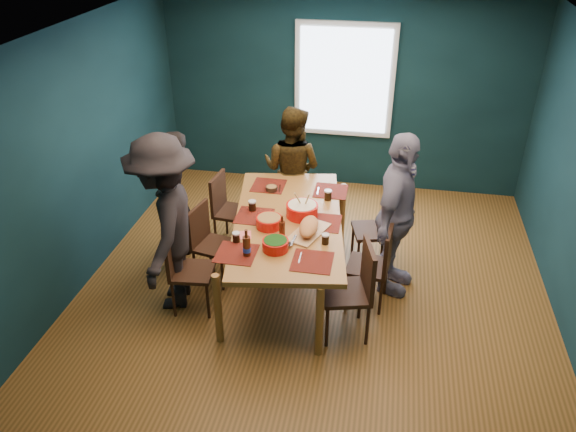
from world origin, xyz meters
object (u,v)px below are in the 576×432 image
Objects in this scene: chair_right_far at (381,224)px; chair_right_mid at (377,261)px; chair_left_mid at (207,238)px; person_near_left at (166,224)px; bowl_dumpling at (302,210)px; person_far_left at (174,201)px; dining_table at (288,226)px; chair_left_far at (226,205)px; bowl_herbs at (275,244)px; person_back at (292,169)px; cutting_board at (309,228)px; chair_right_near at (356,284)px; chair_left_near at (183,264)px; person_right at (396,216)px; bowl_salad at (269,222)px.

chair_right_far reaches higher than chair_right_mid.
chair_left_mid is 0.95× the size of chair_right_far.
bowl_dumpling is at bearing 105.48° from person_near_left.
chair_left_mid is at bearing 55.95° from person_far_left.
chair_left_far is at bearing 132.10° from dining_table.
bowl_herbs reaches higher than dining_table.
dining_table is at bearing 113.64° from person_back.
dining_table is 3.59× the size of cutting_board.
chair_left_near is at bearing 162.89° from chair_right_near.
chair_left_mid is 2.03m from person_right.
chair_left_far is at bearing 161.47° from chair_right_far.
chair_left_far is at bearing 161.21° from chair_right_mid.
dining_table is 1.01m from chair_right_near.
chair_left_mid is at bearing 76.10° from chair_left_near.
chair_right_mid is 1.83m from person_back.
person_far_left reaches higher than bowl_salad.
chair_right_mid is at bearing 55.43° from chair_right_near.
cutting_board reaches higher than chair_left_near.
chair_right_far is at bearing 2.40° from chair_left_far.
person_right is (0.15, 0.31, 0.36)m from chair_right_mid.
chair_right_near is 0.61× the size of person_far_left.
person_right is 1.31m from bowl_salad.
bowl_herbs is at bearing 160.82° from chair_right_near.
person_far_left is (-0.43, 0.21, 0.30)m from chair_left_mid.
person_far_left is at bearing 58.59° from person_back.
bowl_salad is at bearing -0.84° from chair_left_mid.
person_near_left is 5.57× the size of bowl_dumpling.
person_right reaches higher than bowl_salad.
person_near_left reaches higher than cutting_board.
cutting_board reaches higher than chair_left_mid.
bowl_herbs reaches higher than chair_left_near.
chair_right_near is (1.65, -1.35, 0.05)m from chair_left_far.
chair_left_mid is at bearing 109.29° from person_right.
cutting_board is at bearing 127.21° from chair_right_near.
chair_right_mid is 0.57× the size of person_far_left.
chair_right_near is 0.92m from person_right.
chair_right_far is at bearing 164.24° from person_back.
person_far_left is 1.45m from bowl_dumpling.
person_back is 1.21m from bowl_dumpling.
person_back is at bearing 134.54° from chair_right_far.
dining_table is 0.22m from bowl_dumpling.
person_back is at bearing 135.11° from chair_right_mid.
chair_right_mid is at bearing 73.91° from person_far_left.
chair_right_far is 0.52× the size of person_right.
chair_left_far is 0.98× the size of chair_right_mid.
chair_right_far is 3.51× the size of bowl_salad.
chair_right_far is at bearing 92.24° from person_far_left.
bowl_salad is at bearing -160.12° from chair_right_far.
chair_right_far is 0.50× the size of person_near_left.
chair_right_far is 1.35m from person_back.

